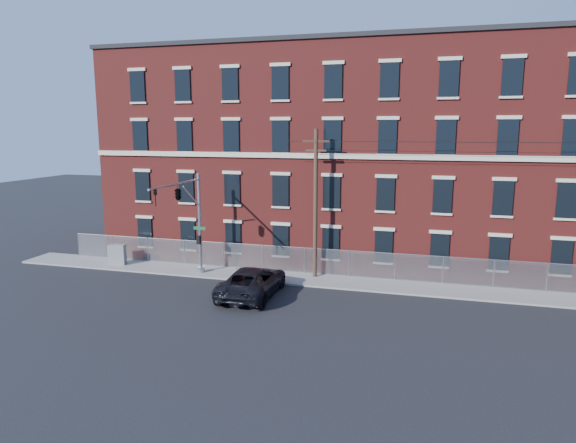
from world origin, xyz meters
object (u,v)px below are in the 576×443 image
(pickup_truck, at_px, (252,281))
(utility_cabinet, at_px, (117,255))
(traffic_signal_mast, at_px, (183,203))
(utility_pole_near, at_px, (315,201))

(pickup_truck, xyz_separation_m, utility_cabinet, (-12.02, 3.77, -0.02))
(traffic_signal_mast, distance_m, utility_pole_near, 8.70)
(utility_pole_near, bearing_deg, pickup_truck, -122.14)
(utility_pole_near, bearing_deg, traffic_signal_mast, -156.86)
(pickup_truck, relative_size, utility_cabinet, 4.25)
(utility_pole_near, height_order, utility_cabinet, utility_pole_near)
(traffic_signal_mast, bearing_deg, pickup_truck, -13.41)
(traffic_signal_mast, relative_size, utility_pole_near, 0.70)
(utility_pole_near, bearing_deg, utility_cabinet, -176.68)
(traffic_signal_mast, relative_size, pickup_truck, 1.09)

